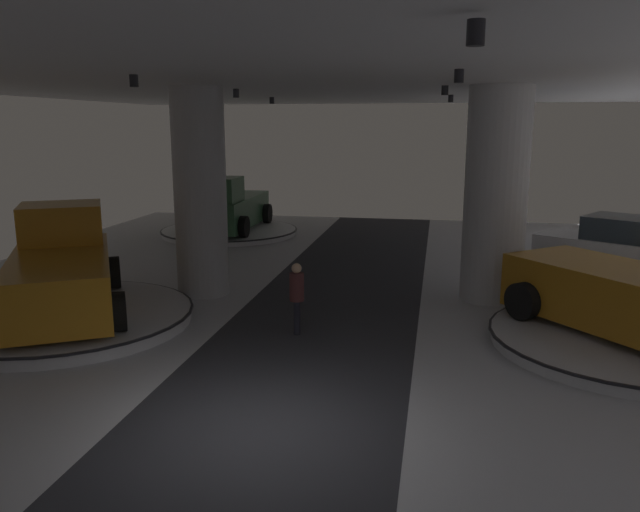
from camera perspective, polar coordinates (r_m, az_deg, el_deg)
The scene contains 12 objects.
ground at distance 9.85m, azimuth -5.68°, elevation -15.75°, with size 24.00×44.00×0.06m.
ceiling_with_spotlights at distance 8.78m, azimuth -6.47°, elevation 18.44°, with size 24.00×44.00×0.39m.
column_left at distance 16.90m, azimuth -10.90°, elevation 5.65°, with size 1.39×1.39×5.50m.
column_right at distance 16.70m, azimuth 15.77°, elevation 5.34°, with size 1.60×1.60×5.50m.
display_platform_far_right at distance 19.78m, azimuth 25.21°, elevation -1.97°, with size 4.69×4.69×0.30m.
display_car_far_right at distance 19.60m, azimuth 25.53°, elevation 0.57°, with size 4.51×3.78×1.71m.
display_platform_deep_left at distance 26.46m, azimuth -8.28°, elevation 2.25°, with size 5.68×5.68×0.24m.
pickup_truck_deep_left at distance 26.00m, azimuth -8.56°, elevation 4.39°, with size 2.74×5.35×2.30m.
display_platform_mid_right at distance 14.51m, azimuth 26.45°, elevation -6.95°, with size 5.68×5.68×0.28m.
display_platform_mid_left at distance 15.63m, azimuth -22.30°, elevation -5.21°, with size 5.85×5.85×0.31m.
pickup_truck_mid_left at distance 15.68m, azimuth -22.55°, elevation -1.13°, with size 4.56×5.64×2.30m.
visitor_walking_near at distance 13.69m, azimuth -2.14°, elevation -3.47°, with size 0.32×0.32×1.59m.
Camera 1 is at (2.54, -8.35, 4.55)m, focal length 35.00 mm.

